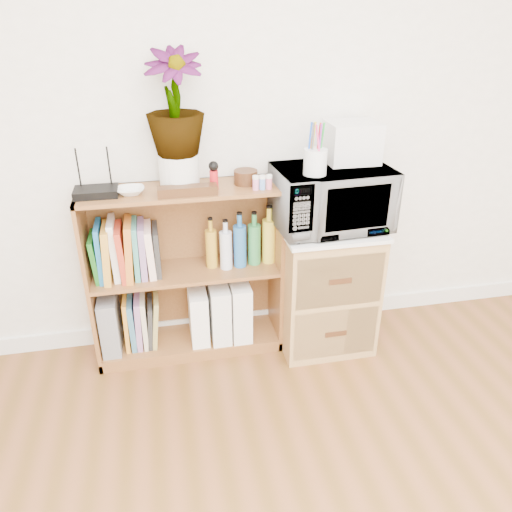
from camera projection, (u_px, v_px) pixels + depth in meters
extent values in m
cube|color=white|center=(247.00, 318.00, 3.03)|extent=(4.00, 0.02, 0.10)
cube|color=brown|center=(186.00, 274.00, 2.65)|extent=(1.00, 0.30, 0.95)
cube|color=#9E7542|center=(324.00, 287.00, 2.78)|extent=(0.50, 0.45, 0.70)
imported|color=silver|center=(331.00, 198.00, 2.53)|extent=(0.59, 0.42, 0.31)
cylinder|color=white|center=(315.00, 162.00, 2.34)|extent=(0.11, 0.11, 0.12)
cube|color=silver|center=(352.00, 142.00, 2.51)|extent=(0.26, 0.21, 0.20)
cube|color=black|center=(96.00, 192.00, 2.34)|extent=(0.20, 0.14, 0.04)
imported|color=white|center=(131.00, 191.00, 2.36)|extent=(0.13, 0.13, 0.03)
cylinder|color=silver|center=(179.00, 171.00, 2.42)|extent=(0.19, 0.19, 0.16)
imported|color=#2F6C2B|center=(174.00, 103.00, 2.27)|extent=(0.27, 0.27, 0.48)
cube|color=#371B0F|center=(188.00, 191.00, 2.34)|extent=(0.28, 0.07, 0.05)
cylinder|color=red|center=(214.00, 180.00, 2.41)|extent=(0.04, 0.04, 0.09)
cylinder|color=#331D0D|center=(246.00, 177.00, 2.49)|extent=(0.12, 0.12, 0.07)
cube|color=pink|center=(262.00, 183.00, 2.41)|extent=(0.12, 0.04, 0.06)
cube|color=slate|center=(110.00, 321.00, 2.69)|extent=(0.10, 0.26, 0.32)
cube|color=white|center=(198.00, 314.00, 2.76)|extent=(0.10, 0.24, 0.30)
cube|color=white|center=(219.00, 309.00, 2.78)|extent=(0.10, 0.26, 0.33)
cube|color=white|center=(239.00, 307.00, 2.80)|extent=(0.11, 0.27, 0.33)
cube|color=#1C691C|center=(95.00, 258.00, 2.51)|extent=(0.04, 0.20, 0.23)
cube|color=#1B67A5|center=(100.00, 252.00, 2.50)|extent=(0.03, 0.20, 0.29)
cube|color=gold|center=(107.00, 252.00, 2.50)|extent=(0.05, 0.20, 0.29)
cube|color=white|center=(114.00, 249.00, 2.51)|extent=(0.04, 0.20, 0.31)
cube|color=#BB3620|center=(122.00, 251.00, 2.52)|extent=(0.04, 0.20, 0.28)
cube|color=orange|center=(129.00, 248.00, 2.52)|extent=(0.05, 0.20, 0.31)
cube|color=teal|center=(136.00, 249.00, 2.53)|extent=(0.03, 0.20, 0.29)
cube|color=#89689C|center=(143.00, 249.00, 2.54)|extent=(0.04, 0.20, 0.28)
cube|color=#FFD6C6|center=(150.00, 250.00, 2.55)|extent=(0.04, 0.20, 0.26)
cube|color=#2B2B2B|center=(157.00, 251.00, 2.56)|extent=(0.03, 0.20, 0.25)
cylinder|color=#BD8E23|center=(211.00, 244.00, 2.60)|extent=(0.06, 0.06, 0.27)
cylinder|color=silver|center=(225.00, 244.00, 2.62)|extent=(0.06, 0.06, 0.27)
cylinder|color=#2465AA|center=(239.00, 240.00, 2.62)|extent=(0.07, 0.07, 0.30)
cylinder|color=#328946|center=(254.00, 239.00, 2.64)|extent=(0.07, 0.07, 0.29)
cylinder|color=gold|center=(269.00, 236.00, 2.65)|extent=(0.07, 0.07, 0.31)
cube|color=orange|center=(127.00, 321.00, 2.71)|extent=(0.03, 0.19, 0.30)
cube|color=teal|center=(132.00, 322.00, 2.71)|extent=(0.03, 0.19, 0.28)
cube|color=#97689C|center=(139.00, 320.00, 2.72)|extent=(0.04, 0.19, 0.29)
cube|color=beige|center=(144.00, 320.00, 2.72)|extent=(0.03, 0.19, 0.29)
cube|color=#2B2B2B|center=(150.00, 322.00, 2.74)|extent=(0.04, 0.19, 0.26)
cube|color=#A3954B|center=(155.00, 319.00, 2.74)|extent=(0.06, 0.19, 0.29)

